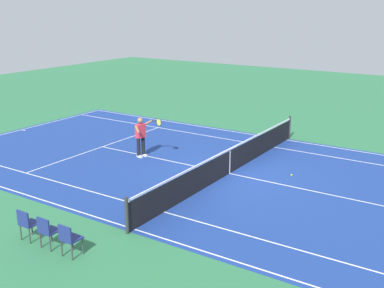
{
  "coord_description": "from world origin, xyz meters",
  "views": [
    {
      "loc": [
        -8.0,
        14.83,
        6.04
      ],
      "look_at": [
        1.63,
        0.05,
        0.9
      ],
      "focal_mm": 44.75,
      "sensor_mm": 36.0,
      "label": 1
    }
  ],
  "objects_px": {
    "spectator_chair_1": "(47,230)",
    "spectator_chair_2": "(27,222)",
    "spectator_chair_0": "(69,238)",
    "tennis_ball": "(292,175)",
    "tennis_player_near": "(141,135)",
    "tennis_net": "(230,161)"
  },
  "relations": [
    {
      "from": "spectator_chair_0",
      "to": "tennis_player_near",
      "type": "bearing_deg",
      "value": -63.65
    },
    {
      "from": "tennis_ball",
      "to": "spectator_chair_0",
      "type": "xyz_separation_m",
      "value": [
        2.42,
        8.56,
        0.49
      ]
    },
    {
      "from": "spectator_chair_2",
      "to": "tennis_player_near",
      "type": "bearing_deg",
      "value": -74.2
    },
    {
      "from": "tennis_net",
      "to": "spectator_chair_2",
      "type": "distance_m",
      "value": 7.79
    },
    {
      "from": "tennis_net",
      "to": "spectator_chair_1",
      "type": "height_order",
      "value": "tennis_net"
    },
    {
      "from": "tennis_net",
      "to": "spectator_chair_2",
      "type": "bearing_deg",
      "value": 75.52
    },
    {
      "from": "tennis_net",
      "to": "spectator_chair_2",
      "type": "height_order",
      "value": "tennis_net"
    },
    {
      "from": "spectator_chair_0",
      "to": "spectator_chair_2",
      "type": "distance_m",
      "value": 1.57
    },
    {
      "from": "tennis_net",
      "to": "tennis_player_near",
      "type": "distance_m",
      "value": 4.06
    },
    {
      "from": "tennis_player_near",
      "to": "spectator_chair_2",
      "type": "distance_m",
      "value": 7.68
    },
    {
      "from": "tennis_player_near",
      "to": "spectator_chair_0",
      "type": "distance_m",
      "value": 8.25
    },
    {
      "from": "tennis_player_near",
      "to": "tennis_ball",
      "type": "height_order",
      "value": "tennis_player_near"
    },
    {
      "from": "tennis_player_near",
      "to": "spectator_chair_1",
      "type": "xyz_separation_m",
      "value": [
        -2.87,
        7.38,
        -0.41
      ]
    },
    {
      "from": "tennis_player_near",
      "to": "spectator_chair_1",
      "type": "relative_size",
      "value": 1.93
    },
    {
      "from": "spectator_chair_0",
      "to": "tennis_ball",
      "type": "bearing_deg",
      "value": -105.79
    },
    {
      "from": "tennis_net",
      "to": "tennis_ball",
      "type": "xyz_separation_m",
      "value": [
        -2.04,
        -1.03,
        -0.46
      ]
    },
    {
      "from": "tennis_ball",
      "to": "spectator_chair_0",
      "type": "relative_size",
      "value": 0.08
    },
    {
      "from": "spectator_chair_2",
      "to": "spectator_chair_1",
      "type": "bearing_deg",
      "value": 180.0
    },
    {
      "from": "tennis_net",
      "to": "tennis_ball",
      "type": "height_order",
      "value": "tennis_net"
    },
    {
      "from": "tennis_net",
      "to": "spectator_chair_2",
      "type": "xyz_separation_m",
      "value": [
        1.95,
        7.54,
        0.03
      ]
    },
    {
      "from": "spectator_chair_1",
      "to": "spectator_chair_2",
      "type": "height_order",
      "value": "same"
    },
    {
      "from": "tennis_player_near",
      "to": "spectator_chair_2",
      "type": "relative_size",
      "value": 1.93
    }
  ]
}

